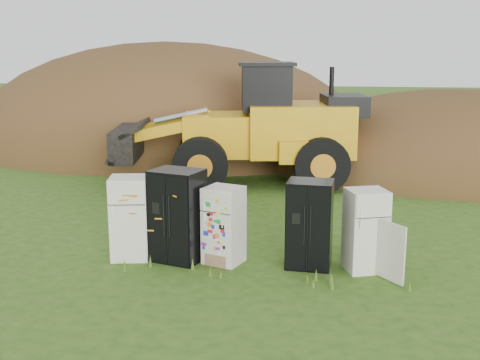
{
  "coord_description": "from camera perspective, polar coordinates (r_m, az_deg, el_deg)",
  "views": [
    {
      "loc": [
        1.56,
        -11.84,
        4.43
      ],
      "look_at": [
        -0.47,
        2.0,
        1.34
      ],
      "focal_mm": 45.0,
      "sensor_mm": 36.0,
      "label": 1
    }
  ],
  "objects": [
    {
      "name": "wheel_loader",
      "position": [
        19.77,
        -0.44,
        5.35
      ],
      "size": [
        8.65,
        4.65,
        3.97
      ],
      "primitive_type": null,
      "rotation": [
        0.0,
        0.0,
        0.17
      ],
      "color": "#DB9D0E",
      "rests_on": "ground"
    },
    {
      "name": "dirt_mound_right",
      "position": [
        23.9,
        19.57,
        1.04
      ],
      "size": [
        14.1,
        10.34,
        5.89
      ],
      "primitive_type": "ellipsoid",
      "color": "#4A3517",
      "rests_on": "ground"
    },
    {
      "name": "fridge_black_side",
      "position": [
        12.73,
        -5.93,
        -3.36
      ],
      "size": [
        1.2,
        1.06,
        1.95
      ],
      "primitive_type": null,
      "rotation": [
        0.0,
        0.0,
        -0.28
      ],
      "color": "black",
      "rests_on": "ground"
    },
    {
      "name": "dirt_mound_left",
      "position": [
        27.8,
        -6.88,
        3.19
      ],
      "size": [
        18.14,
        13.61,
        9.4
      ],
      "primitive_type": "ellipsoid",
      "color": "#4A3517",
      "rests_on": "ground"
    },
    {
      "name": "fridge_black_right",
      "position": [
        12.39,
        6.6,
        -4.17
      ],
      "size": [
        0.96,
        0.82,
        1.81
      ],
      "primitive_type": null,
      "rotation": [
        0.0,
        0.0,
        -0.07
      ],
      "color": "black",
      "rests_on": "ground"
    },
    {
      "name": "ground",
      "position": [
        12.74,
        0.78,
        -7.9
      ],
      "size": [
        120.0,
        120.0,
        0.0
      ],
      "primitive_type": "plane",
      "color": "#2C4E14",
      "rests_on": "ground"
    },
    {
      "name": "fridge_open_door",
      "position": [
        12.38,
        11.82,
        -4.69
      ],
      "size": [
        0.94,
        0.91,
        1.67
      ],
      "primitive_type": null,
      "rotation": [
        0.0,
        0.0,
        0.33
      ],
      "color": "white",
      "rests_on": "ground"
    },
    {
      "name": "fridge_leftmost",
      "position": [
        13.01,
        -10.4,
        -3.55
      ],
      "size": [
        0.91,
        0.89,
        1.78
      ],
      "primitive_type": null,
      "rotation": [
        0.0,
        0.0,
        0.19
      ],
      "color": "white",
      "rests_on": "ground"
    },
    {
      "name": "fridge_sticker",
      "position": [
        12.54,
        -1.55,
        -4.31
      ],
      "size": [
        0.91,
        0.88,
        1.63
      ],
      "primitive_type": null,
      "rotation": [
        0.0,
        0.0,
        -0.35
      ],
      "color": "white",
      "rests_on": "ground"
    }
  ]
}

